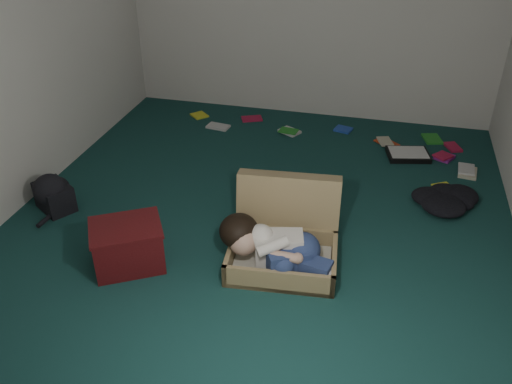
% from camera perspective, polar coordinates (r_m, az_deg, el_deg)
% --- Properties ---
extents(floor, '(4.50, 4.50, 0.00)m').
position_cam_1_polar(floor, '(4.42, 0.47, -2.88)').
color(floor, '#163F3C').
rests_on(floor, ground).
extents(wall_front, '(4.50, 0.00, 4.50)m').
position_cam_1_polar(wall_front, '(1.96, -15.19, -7.52)').
color(wall_front, silver).
rests_on(wall_front, ground).
extents(wall_left, '(0.00, 4.50, 4.50)m').
position_cam_1_polar(wall_left, '(4.70, -24.65, 14.02)').
color(wall_left, silver).
rests_on(wall_left, ground).
extents(suitcase, '(0.83, 0.81, 0.56)m').
position_cam_1_polar(suitcase, '(3.95, 3.05, -4.66)').
color(suitcase, '#9E8657').
rests_on(suitcase, floor).
extents(person, '(0.84, 0.40, 0.35)m').
position_cam_1_polar(person, '(3.78, 1.95, -5.75)').
color(person, white).
rests_on(person, suitcase).
extents(maroon_bin, '(0.62, 0.58, 0.34)m').
position_cam_1_polar(maroon_bin, '(3.96, -13.34, -5.51)').
color(maroon_bin, '#501012').
rests_on(maroon_bin, floor).
extents(backpack, '(0.52, 0.50, 0.25)m').
position_cam_1_polar(backpack, '(4.79, -20.47, -0.39)').
color(backpack, black).
rests_on(backpack, floor).
extents(clothing_pile, '(0.53, 0.48, 0.14)m').
position_cam_1_polar(clothing_pile, '(4.84, 19.14, -0.53)').
color(clothing_pile, black).
rests_on(clothing_pile, floor).
extents(paper_tray, '(0.45, 0.38, 0.06)m').
position_cam_1_polar(paper_tray, '(5.55, 15.71, 3.83)').
color(paper_tray, black).
rests_on(paper_tray, floor).
extents(book_scatter, '(3.06, 1.28, 0.02)m').
position_cam_1_polar(book_scatter, '(5.73, 10.00, 5.30)').
color(book_scatter, yellow).
rests_on(book_scatter, floor).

